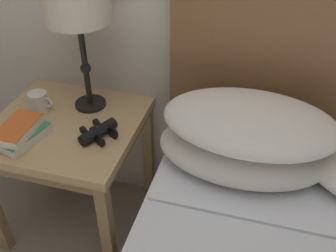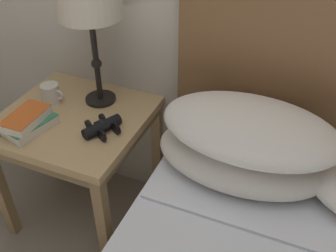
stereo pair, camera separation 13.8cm
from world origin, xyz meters
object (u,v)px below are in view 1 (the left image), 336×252
(book_stacked_on_top, at_px, (17,129))
(coffee_mug, at_px, (39,102))
(binoculars_pair, at_px, (98,132))
(table_lamp, at_px, (76,3))
(book_on_nightstand, at_px, (22,136))
(nightstand, at_px, (69,136))

(book_stacked_on_top, distance_m, coffee_mug, 0.20)
(book_stacked_on_top, xyz_separation_m, coffee_mug, (-0.03, 0.20, -0.02))
(book_stacked_on_top, distance_m, binoculars_pair, 0.29)
(table_lamp, xyz_separation_m, book_stacked_on_top, (-0.15, -0.30, -0.38))
(table_lamp, relative_size, coffee_mug, 5.23)
(binoculars_pair, height_order, coffee_mug, coffee_mug)
(book_on_nightstand, distance_m, book_stacked_on_top, 0.04)
(nightstand, distance_m, book_on_nightstand, 0.21)
(binoculars_pair, bearing_deg, book_stacked_on_top, -158.62)
(binoculars_pair, distance_m, coffee_mug, 0.32)
(book_on_nightstand, xyz_separation_m, binoculars_pair, (0.27, 0.10, 0.00))
(binoculars_pair, xyz_separation_m, coffee_mug, (-0.30, 0.10, 0.02))
(nightstand, relative_size, coffee_mug, 5.63)
(book_stacked_on_top, relative_size, coffee_mug, 1.84)
(book_on_nightstand, bearing_deg, coffee_mug, 100.73)
(book_stacked_on_top, xyz_separation_m, binoculars_pair, (0.27, 0.11, -0.04))
(coffee_mug, bearing_deg, book_stacked_on_top, -80.55)
(coffee_mug, bearing_deg, binoculars_pair, -17.45)
(nightstand, height_order, book_on_nightstand, book_on_nightstand)
(book_on_nightstand, relative_size, binoculars_pair, 1.35)
(book_stacked_on_top, relative_size, binoculars_pair, 1.17)
(table_lamp, distance_m, coffee_mug, 0.45)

